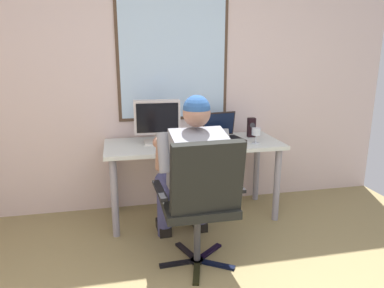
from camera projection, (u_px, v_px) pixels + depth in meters
wall_rear at (171, 65)px, 3.39m from camera, size 4.51×0.08×2.78m
desk at (194, 153)px, 3.26m from camera, size 1.59×0.63×0.72m
office_chair at (202, 196)px, 2.42m from camera, size 0.61×0.57×0.98m
person_seated at (192, 172)px, 2.65m from camera, size 0.55×0.79×1.24m
crt_monitor at (157, 118)px, 3.15m from camera, size 0.41×0.20×0.39m
laptop at (222, 132)px, 3.34m from camera, size 0.37×0.34×0.25m
wine_glass at (256, 133)px, 3.18m from camera, size 0.08×0.08×0.14m
desk_speaker at (251, 127)px, 3.43m from camera, size 0.08×0.07×0.18m
coffee_mug at (199, 140)px, 3.10m from camera, size 0.07×0.07×0.10m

